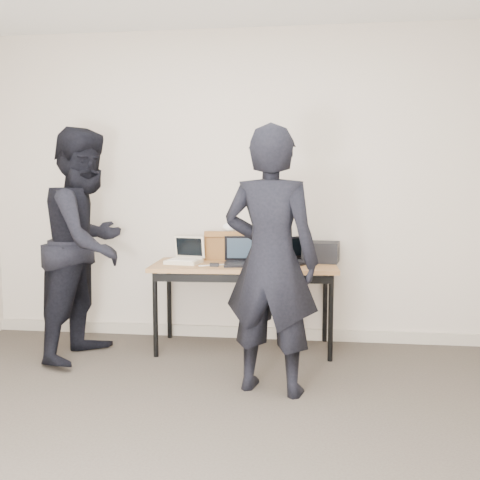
% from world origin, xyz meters
% --- Properties ---
extents(room, '(4.60, 4.60, 2.80)m').
position_xyz_m(room, '(0.00, 0.00, 1.35)').
color(room, '#3E372F').
rests_on(room, ground).
extents(desk, '(1.53, 0.72, 0.72)m').
position_xyz_m(desk, '(0.10, 1.91, 0.66)').
color(desk, olive).
rests_on(desk, ground).
extents(laptop_beige, '(0.31, 0.30, 0.22)m').
position_xyz_m(laptop_beige, '(-0.40, 1.91, 0.76)').
color(laptop_beige, beige).
rests_on(laptop_beige, desk).
extents(laptop_center, '(0.33, 0.32, 0.23)m').
position_xyz_m(laptop_center, '(0.09, 1.87, 0.77)').
color(laptop_center, black).
rests_on(laptop_center, desk).
extents(laptop_right, '(0.40, 0.40, 0.21)m').
position_xyz_m(laptop_right, '(0.55, 2.07, 0.77)').
color(laptop_right, black).
rests_on(laptop_right, desk).
extents(leather_satchel, '(0.37, 0.19, 0.25)m').
position_xyz_m(leather_satchel, '(-0.08, 2.14, 0.85)').
color(leather_satchel, brown).
rests_on(leather_satchel, desk).
extents(tissue, '(0.14, 0.11, 0.08)m').
position_xyz_m(tissue, '(-0.05, 2.14, 1.00)').
color(tissue, white).
rests_on(tissue, leather_satchel).
extents(equipment_box, '(0.33, 0.29, 0.17)m').
position_xyz_m(equipment_box, '(0.73, 2.10, 0.80)').
color(equipment_box, black).
rests_on(equipment_box, desk).
extents(power_brick, '(0.07, 0.05, 0.03)m').
position_xyz_m(power_brick, '(-0.12, 1.74, 0.73)').
color(power_brick, black).
rests_on(power_brick, desk).
extents(cables, '(0.95, 0.43, 0.01)m').
position_xyz_m(cables, '(0.26, 1.92, 0.72)').
color(cables, black).
rests_on(cables, desk).
extents(person_typist, '(0.72, 0.56, 1.75)m').
position_xyz_m(person_typist, '(0.37, 1.03, 0.88)').
color(person_typist, black).
rests_on(person_typist, ground).
extents(person_observer, '(0.82, 0.98, 1.81)m').
position_xyz_m(person_observer, '(-1.12, 1.60, 0.90)').
color(person_observer, black).
rests_on(person_observer, ground).
extents(baseboard, '(4.50, 0.03, 0.10)m').
position_xyz_m(baseboard, '(0.00, 2.23, 0.05)').
color(baseboard, '#A89D8B').
rests_on(baseboard, ground).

